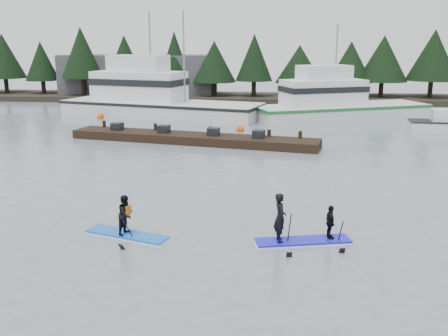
# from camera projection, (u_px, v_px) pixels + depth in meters

# --- Properties ---
(ground) EXTENTS (160.00, 160.00, 0.00)m
(ground) POSITION_uv_depth(u_px,v_px,m) (205.00, 246.00, 16.19)
(ground) COLOR slate
(ground) RESTS_ON ground
(far_shore) EXTENTS (70.00, 8.00, 0.60)m
(far_shore) POSITION_uv_depth(u_px,v_px,m) (256.00, 98.00, 56.64)
(far_shore) COLOR #2D281E
(far_shore) RESTS_ON ground
(treeline) EXTENTS (60.00, 4.00, 8.00)m
(treeline) POSITION_uv_depth(u_px,v_px,m) (256.00, 101.00, 56.71)
(treeline) COLOR black
(treeline) RESTS_ON ground
(waterfront_building) EXTENTS (18.00, 6.00, 5.00)m
(waterfront_building) POSITION_uv_depth(u_px,v_px,m) (139.00, 76.00, 59.40)
(waterfront_building) COLOR #4C4C51
(waterfront_building) RESTS_ON ground
(fishing_boat_large) EXTENTS (18.67, 9.48, 10.12)m
(fishing_boat_large) POSITION_uv_depth(u_px,v_px,m) (156.00, 107.00, 44.67)
(fishing_boat_large) COLOR silver
(fishing_boat_large) RESTS_ON ground
(fishing_boat_medium) EXTENTS (15.71, 9.97, 8.96)m
(fishing_boat_medium) POSITION_uv_depth(u_px,v_px,m) (336.00, 111.00, 43.07)
(fishing_boat_medium) COLOR silver
(fishing_boat_medium) RESTS_ON ground
(floating_dock) EXTENTS (16.82, 5.60, 0.56)m
(floating_dock) POSITION_uv_depth(u_px,v_px,m) (192.00, 138.00, 32.81)
(floating_dock) COLOR black
(floating_dock) RESTS_ON ground
(buoy_b) EXTENTS (0.61, 0.61, 0.61)m
(buoy_b) POSITION_uv_depth(u_px,v_px,m) (240.00, 131.00, 37.05)
(buoy_b) COLOR #E2590B
(buoy_b) RESTS_ON ground
(buoy_a) EXTENTS (0.62, 0.62, 0.62)m
(buoy_a) POSITION_uv_depth(u_px,v_px,m) (101.00, 119.00, 43.31)
(buoy_a) COLOR #E2590B
(buoy_a) RESTS_ON ground
(paddleboard_solo) EXTENTS (3.04, 1.60, 1.90)m
(paddleboard_solo) POSITION_uv_depth(u_px,v_px,m) (126.00, 221.00, 16.83)
(paddleboard_solo) COLOR blue
(paddleboard_solo) RESTS_ON ground
(paddleboard_duo) EXTENTS (3.23, 1.54, 2.25)m
(paddleboard_duo) POSITION_uv_depth(u_px,v_px,m) (300.00, 226.00, 16.26)
(paddleboard_duo) COLOR #161AD2
(paddleboard_duo) RESTS_ON ground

